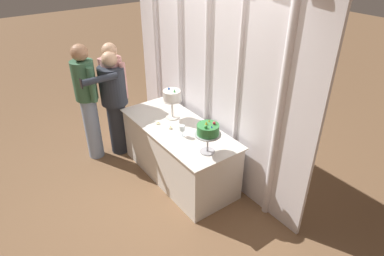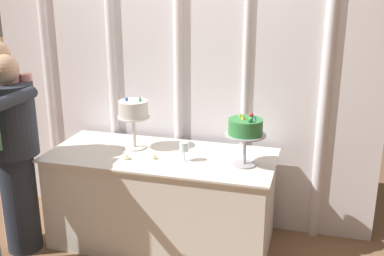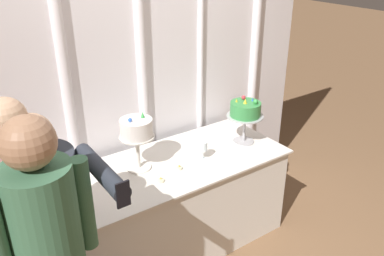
{
  "view_description": "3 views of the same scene",
  "coord_description": "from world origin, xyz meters",
  "px_view_note": "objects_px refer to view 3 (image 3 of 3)",
  "views": [
    {
      "loc": [
        3.05,
        -1.9,
        2.89
      ],
      "look_at": [
        0.23,
        0.15,
        0.84
      ],
      "focal_mm": 31.3,
      "sensor_mm": 36.0,
      "label": 1
    },
    {
      "loc": [
        1.13,
        -3.05,
        2.03
      ],
      "look_at": [
        0.22,
        0.19,
        0.96
      ],
      "focal_mm": 43.42,
      "sensor_mm": 36.0,
      "label": 2
    },
    {
      "loc": [
        -1.37,
        -2.1,
        2.28
      ],
      "look_at": [
        0.15,
        0.08,
        1.01
      ],
      "focal_mm": 37.54,
      "sensor_mm": 36.0,
      "label": 3
    }
  ],
  "objects_px": {
    "cake_display_nearleft": "(136,131)",
    "tealight_near_left": "(179,168)",
    "cake_table": "(175,204)",
    "guest_man_dark_suit": "(29,226)",
    "guest_girl_blue_dress": "(51,236)",
    "tealight_far_left": "(161,180)",
    "cake_display_nearright": "(245,111)",
    "wine_glass": "(203,147)"
  },
  "relations": [
    {
      "from": "cake_display_nearleft",
      "to": "tealight_near_left",
      "type": "height_order",
      "value": "cake_display_nearleft"
    },
    {
      "from": "cake_table",
      "to": "guest_man_dark_suit",
      "type": "height_order",
      "value": "guest_man_dark_suit"
    },
    {
      "from": "cake_display_nearleft",
      "to": "guest_girl_blue_dress",
      "type": "bearing_deg",
      "value": -148.82
    },
    {
      "from": "tealight_far_left",
      "to": "cake_display_nearright",
      "type": "bearing_deg",
      "value": 8.1
    },
    {
      "from": "guest_man_dark_suit",
      "to": "cake_table",
      "type": "bearing_deg",
      "value": 16.59
    },
    {
      "from": "cake_table",
      "to": "cake_display_nearleft",
      "type": "height_order",
      "value": "cake_display_nearleft"
    },
    {
      "from": "cake_display_nearleft",
      "to": "guest_girl_blue_dress",
      "type": "height_order",
      "value": "guest_girl_blue_dress"
    },
    {
      "from": "cake_table",
      "to": "tealight_far_left",
      "type": "bearing_deg",
      "value": -142.01
    },
    {
      "from": "wine_glass",
      "to": "cake_table",
      "type": "bearing_deg",
      "value": 159.4
    },
    {
      "from": "wine_glass",
      "to": "tealight_far_left",
      "type": "distance_m",
      "value": 0.44
    },
    {
      "from": "tealight_near_left",
      "to": "cake_display_nearleft",
      "type": "bearing_deg",
      "value": 141.8
    },
    {
      "from": "cake_table",
      "to": "cake_display_nearleft",
      "type": "distance_m",
      "value": 0.73
    },
    {
      "from": "cake_table",
      "to": "guest_girl_blue_dress",
      "type": "height_order",
      "value": "guest_girl_blue_dress"
    },
    {
      "from": "cake_table",
      "to": "tealight_far_left",
      "type": "xyz_separation_m",
      "value": [
        -0.21,
        -0.16,
        0.39
      ]
    },
    {
      "from": "tealight_far_left",
      "to": "guest_man_dark_suit",
      "type": "distance_m",
      "value": 0.93
    },
    {
      "from": "cake_display_nearleft",
      "to": "guest_girl_blue_dress",
      "type": "relative_size",
      "value": 0.28
    },
    {
      "from": "cake_display_nearleft",
      "to": "cake_display_nearright",
      "type": "bearing_deg",
      "value": -7.82
    },
    {
      "from": "guest_girl_blue_dress",
      "to": "cake_display_nearleft",
      "type": "bearing_deg",
      "value": 31.18
    },
    {
      "from": "tealight_near_left",
      "to": "guest_man_dark_suit",
      "type": "distance_m",
      "value": 1.13
    },
    {
      "from": "cake_display_nearright",
      "to": "tealight_far_left",
      "type": "xyz_separation_m",
      "value": [
        -0.86,
        -0.12,
        -0.26
      ]
    },
    {
      "from": "tealight_near_left",
      "to": "guest_man_dark_suit",
      "type": "bearing_deg",
      "value": -168.17
    },
    {
      "from": "cake_table",
      "to": "tealight_far_left",
      "type": "distance_m",
      "value": 0.47
    },
    {
      "from": "cake_display_nearright",
      "to": "tealight_near_left",
      "type": "distance_m",
      "value": 0.72
    },
    {
      "from": "cake_table",
      "to": "guest_girl_blue_dress",
      "type": "distance_m",
      "value": 1.19
    },
    {
      "from": "guest_girl_blue_dress",
      "to": "tealight_near_left",
      "type": "bearing_deg",
      "value": 15.82
    },
    {
      "from": "cake_display_nearleft",
      "to": "tealight_far_left",
      "type": "relative_size",
      "value": 8.64
    },
    {
      "from": "cake_table",
      "to": "guest_girl_blue_dress",
      "type": "bearing_deg",
      "value": -159.28
    },
    {
      "from": "cake_display_nearleft",
      "to": "guest_man_dark_suit",
      "type": "xyz_separation_m",
      "value": [
        -0.86,
        -0.41,
        -0.15
      ]
    },
    {
      "from": "cake_display_nearleft",
      "to": "guest_girl_blue_dress",
      "type": "distance_m",
      "value": 0.93
    },
    {
      "from": "wine_glass",
      "to": "cake_display_nearright",
      "type": "bearing_deg",
      "value": 4.78
    },
    {
      "from": "cake_display_nearleft",
      "to": "wine_glass",
      "type": "height_order",
      "value": "cake_display_nearleft"
    },
    {
      "from": "guest_girl_blue_dress",
      "to": "guest_man_dark_suit",
      "type": "height_order",
      "value": "guest_man_dark_suit"
    },
    {
      "from": "tealight_far_left",
      "to": "guest_girl_blue_dress",
      "type": "distance_m",
      "value": 0.85
    },
    {
      "from": "cake_table",
      "to": "wine_glass",
      "type": "height_order",
      "value": "wine_glass"
    },
    {
      "from": "cake_table",
      "to": "tealight_near_left",
      "type": "distance_m",
      "value": 0.4
    },
    {
      "from": "cake_display_nearright",
      "to": "tealight_far_left",
      "type": "distance_m",
      "value": 0.91
    },
    {
      "from": "guest_man_dark_suit",
      "to": "guest_girl_blue_dress",
      "type": "bearing_deg",
      "value": -32.66
    },
    {
      "from": "tealight_far_left",
      "to": "guest_girl_blue_dress",
      "type": "bearing_deg",
      "value": -164.7
    },
    {
      "from": "cake_table",
      "to": "guest_girl_blue_dress",
      "type": "xyz_separation_m",
      "value": [
        -1.02,
        -0.39,
        0.46
      ]
    },
    {
      "from": "tealight_near_left",
      "to": "tealight_far_left",
      "type": "bearing_deg",
      "value": -162.07
    },
    {
      "from": "cake_display_nearleft",
      "to": "cake_display_nearright",
      "type": "relative_size",
      "value": 1.1
    },
    {
      "from": "wine_glass",
      "to": "tealight_near_left",
      "type": "xyz_separation_m",
      "value": [
        -0.23,
        -0.02,
        -0.1
      ]
    }
  ]
}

